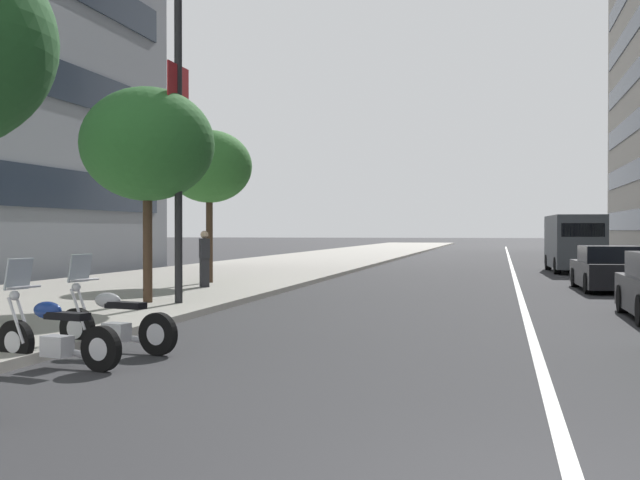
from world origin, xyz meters
TOP-DOWN VIEW (x-y plane):
  - sidewalk_right_plaza at (30.00, 11.26)m, footprint 160.00×8.94m
  - lane_centre_stripe at (35.00, 0.00)m, footprint 110.00×0.16m
  - motorcycle_by_sign_pole at (4.45, 6.40)m, footprint 0.78×2.09m
  - motorcycle_far_end_row at (5.93, 6.25)m, footprint 0.79×2.16m
  - car_approaching_light at (21.00, -2.72)m, footprint 4.62×2.02m
  - delivery_van_ahead at (32.51, -2.61)m, footprint 5.79×2.28m
  - street_lamp_with_banners at (12.55, 7.47)m, footprint 1.26×2.71m
  - street_tree_mid_sidewalk at (12.55, 8.64)m, footprint 3.13×3.13m
  - street_tree_near_plaza_corner at (19.95, 9.76)m, footprint 2.76×2.76m
  - pedestrian_on_plaza at (17.91, 9.19)m, footprint 0.48×0.43m

SIDE VIEW (x-z plane):
  - lane_centre_stripe at x=35.00m, z-range 0.00..0.01m
  - sidewalk_right_plaza at x=30.00m, z-range 0.00..0.15m
  - motorcycle_by_sign_pole at x=4.45m, z-range -0.30..1.16m
  - motorcycle_far_end_row at x=5.93m, z-range -0.30..1.18m
  - car_approaching_light at x=21.00m, z-range -0.04..1.33m
  - pedestrian_on_plaza at x=17.91m, z-range 0.16..1.84m
  - delivery_van_ahead at x=32.51m, z-range 0.09..2.58m
  - street_tree_mid_sidewalk at x=12.55m, z-range 1.33..6.38m
  - street_tree_near_plaza_corner at x=19.95m, z-range 1.43..6.36m
  - street_lamp_with_banners at x=12.55m, z-range 1.03..9.15m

